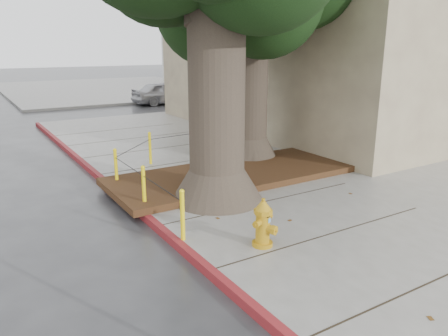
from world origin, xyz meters
name	(u,v)px	position (x,y,z in m)	size (l,w,h in m)	color
ground	(309,248)	(0.00, 0.00, 0.00)	(140.00, 140.00, 0.00)	#28282B
sidewalk_main	(404,165)	(6.00, 2.50, 0.07)	(16.00, 26.00, 0.15)	slate
sidewalk_far	(111,88)	(6.00, 30.00, 0.07)	(16.00, 20.00, 0.15)	slate
curb_red	(150,220)	(-2.00, 2.50, 0.07)	(0.14, 26.00, 0.16)	maroon
planter_bed	(233,174)	(0.90, 3.90, 0.23)	(6.40, 2.60, 0.16)	black
building_corner	(355,7)	(10.00, 8.50, 5.00)	(12.00, 13.00, 10.00)	tan
building_side_white	(242,32)	(16.00, 26.00, 4.50)	(10.00, 10.00, 9.00)	silver
building_side_grey	(258,18)	(22.00, 32.00, 6.00)	(12.00, 14.00, 12.00)	slate
bollard_ring	(162,164)	(-0.87, 4.38, 0.66)	(3.79, 5.39, 0.95)	yellow
fire_hydrant	(263,223)	(-0.84, 0.27, 0.57)	(0.47, 0.47, 0.86)	#C58F14
car_silver	(165,93)	(5.95, 19.33, 0.68)	(1.61, 3.99, 1.36)	#AFAFB5
car_red	(235,88)	(11.39, 19.91, 0.62)	(1.31, 3.77, 1.24)	maroon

